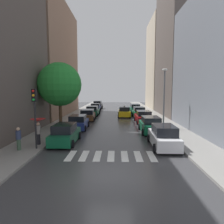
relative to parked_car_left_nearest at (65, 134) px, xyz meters
The scene contains 24 objects.
ground_plane 18.16m from the parked_car_left_nearest, 77.78° to the left, with size 28.00×72.00×0.04m, color #363638.
sidewalk_left 17.94m from the parked_car_left_nearest, 98.53° to the left, with size 3.00×72.00×0.15m, color gray.
sidewalk_right 20.54m from the parked_car_left_nearest, 59.75° to the left, with size 3.00×72.00×0.15m, color gray.
crosswalk_stripes 5.00m from the parked_car_left_nearest, 38.92° to the right, with size 5.85×2.20×0.01m.
building_left_mid 21.93m from the parked_car_left_nearest, 110.78° to the left, with size 6.00×18.62×18.71m, color #8C6B56.
building_right_mid 26.17m from the parked_car_left_nearest, 51.32° to the left, with size 6.00×12.80×23.54m, color #564C47.
building_right_far 36.22m from the parked_car_left_nearest, 64.92° to the left, with size 6.00×12.13×20.04m, color #B2A38C.
parked_car_left_nearest is the anchor object (origin of this frame).
parked_car_left_second 6.07m from the parked_car_left_nearest, 90.62° to the left, with size 2.16×4.27×1.58m.
parked_car_left_third 12.77m from the parked_car_left_nearest, 89.80° to the left, with size 2.27×4.60×1.55m.
parked_car_left_fourth 18.08m from the parked_car_left_nearest, 89.58° to the left, with size 2.24×4.49×1.60m.
parked_car_left_fifth 24.23m from the parked_car_left_nearest, 90.01° to the left, with size 2.15×4.44×1.61m.
parked_car_left_sixth 30.09m from the parked_car_left_nearest, 90.15° to the left, with size 2.12×4.22×1.78m.
parked_car_right_nearest 7.85m from the parked_car_left_nearest, ahead, with size 2.03×4.55×1.72m.
parked_car_right_second 8.88m from the parked_car_left_nearest, 29.95° to the left, with size 2.14×4.48×1.65m.
parked_car_right_third 13.20m from the parked_car_left_nearest, 53.84° to the left, with size 2.21×4.49×1.61m.
parked_car_right_fourth 17.77m from the parked_car_left_nearest, 64.08° to the left, with size 2.12×4.15×1.66m.
parked_car_right_fifth 23.96m from the parked_car_left_nearest, 71.11° to the left, with size 2.16×4.49×1.62m.
taxi_midroad 17.52m from the parked_car_left_nearest, 71.78° to the left, with size 2.11×4.33×1.81m.
pedestrian_foreground 3.60m from the parked_car_left_nearest, 138.88° to the right, with size 0.36×0.36×1.62m.
pedestrian_by_kerb 2.25m from the parked_car_left_nearest, 155.10° to the right, with size 1.17×1.17×2.00m.
street_tree_left 7.72m from the parked_car_left_nearest, 108.40° to the left, with size 4.77×4.77×7.20m.
traffic_light_left_corner 3.60m from the parked_car_left_nearest, 128.69° to the right, with size 0.30×0.42×4.30m.
lamp_post_right 11.62m from the parked_car_left_nearest, 32.92° to the left, with size 0.60×0.28×6.49m.
Camera 1 is at (0.34, -9.97, 4.42)m, focal length 32.65 mm.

